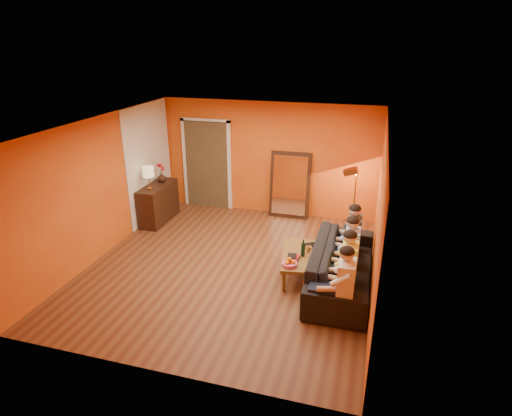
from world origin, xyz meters
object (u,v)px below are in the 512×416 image
(sofa, at_px, (342,265))
(person_far_right, at_px, (354,237))
(person_mid_right, at_px, (351,250))
(tumbler, at_px, (308,249))
(sideboard, at_px, (158,203))
(mirror_frame, at_px, (290,185))
(coffee_table, at_px, (300,265))
(vase, at_px, (162,177))
(table_lamp, at_px, (149,178))
(person_far_left, at_px, (346,285))
(person_mid_left, at_px, (349,266))
(laptop, at_px, (314,246))
(wine_bottle, at_px, (303,248))
(dog, at_px, (315,271))
(floor_lamp, at_px, (354,202))

(sofa, height_order, person_far_right, person_far_right)
(person_mid_right, bearing_deg, tumbler, 171.34)
(sideboard, bearing_deg, mirror_frame, 21.16)
(coffee_table, bearing_deg, vase, 144.65)
(table_lamp, xyz_separation_m, person_far_right, (4.37, -0.65, -0.49))
(mirror_frame, xyz_separation_m, person_far_left, (1.58, -3.68, -0.15))
(person_far_left, bearing_deg, vase, 146.87)
(sofa, height_order, person_mid_right, person_mid_right)
(tumbler, bearing_deg, person_mid_right, -8.66)
(person_mid_left, bearing_deg, sofa, 106.11)
(sideboard, xyz_separation_m, person_far_right, (4.37, -0.95, 0.18))
(sideboard, distance_m, vase, 0.59)
(table_lamp, height_order, person_far_right, table_lamp)
(laptop, bearing_deg, sideboard, 132.83)
(person_far_left, height_order, person_mid_right, same)
(sideboard, height_order, tumbler, sideboard)
(person_far_right, bearing_deg, sideboard, 167.71)
(person_mid_left, relative_size, wine_bottle, 3.94)
(coffee_table, bearing_deg, mirror_frame, 96.96)
(table_lamp, bearing_deg, person_mid_left, -21.85)
(dog, height_order, person_far_left, person_far_left)
(person_mid_left, height_order, tumbler, person_mid_left)
(person_mid_left, distance_m, laptop, 1.13)
(coffee_table, distance_m, person_far_right, 1.09)
(person_far_right, bearing_deg, tumbler, -149.00)
(dog, xyz_separation_m, person_far_right, (0.54, 0.91, 0.28))
(sofa, bearing_deg, wine_bottle, 86.48)
(mirror_frame, xyz_separation_m, person_mid_left, (1.58, -3.13, -0.15))
(sideboard, distance_m, person_mid_right, 4.62)
(tumbler, height_order, vase, vase)
(wine_bottle, xyz_separation_m, vase, (-3.57, 1.81, 0.38))
(sofa, distance_m, person_mid_right, 0.30)
(person_mid_left, relative_size, vase, 5.79)
(floor_lamp, bearing_deg, person_far_left, -84.31)
(person_mid_right, relative_size, tumbler, 10.90)
(mirror_frame, distance_m, person_far_left, 4.01)
(table_lamp, distance_m, person_far_left, 4.96)
(person_mid_left, relative_size, tumbler, 10.90)
(person_mid_left, xyz_separation_m, person_mid_right, (0.00, 0.55, 0.00))
(laptop, bearing_deg, wine_bottle, -137.75)
(mirror_frame, bearing_deg, floor_lamp, -21.82)
(table_lamp, distance_m, vase, 0.57)
(sofa, distance_m, vase, 4.66)
(person_far_left, distance_m, person_mid_left, 0.55)
(floor_lamp, distance_m, tumbler, 2.00)
(table_lamp, xyz_separation_m, coffee_table, (3.52, -1.21, -0.90))
(dog, bearing_deg, person_far_right, 74.22)
(person_far_right, height_order, tumbler, person_far_right)
(sofa, height_order, floor_lamp, floor_lamp)
(sofa, bearing_deg, tumbler, 70.62)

